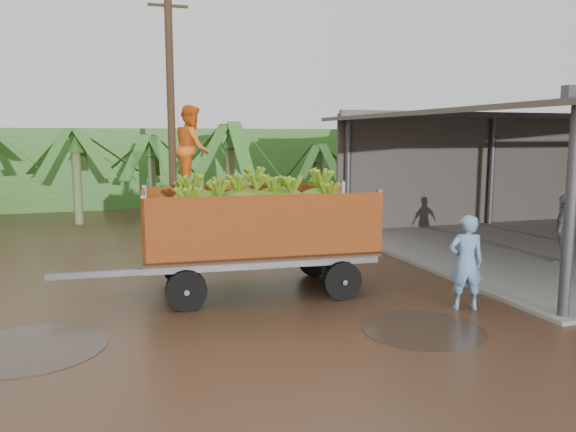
# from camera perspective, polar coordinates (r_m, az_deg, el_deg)

# --- Properties ---
(ground) EXTENTS (100.00, 100.00, 0.00)m
(ground) POSITION_cam_1_polar(r_m,az_deg,el_deg) (12.07, -6.06, -7.61)
(ground) COLOR black
(ground) RESTS_ON ground
(hedge_north) EXTENTS (22.00, 3.00, 3.60)m
(hedge_north) POSITION_cam_1_polar(r_m,az_deg,el_deg) (27.41, -17.39, 4.71)
(hedge_north) COLOR #2D661E
(hedge_north) RESTS_ON ground
(banana_trailer) EXTENTS (6.56, 2.61, 3.88)m
(banana_trailer) POSITION_cam_1_polar(r_m,az_deg,el_deg) (11.72, -3.35, -0.91)
(banana_trailer) COLOR #BC511A
(banana_trailer) RESTS_ON ground
(man_blue) EXTENTS (0.76, 0.61, 1.81)m
(man_blue) POSITION_cam_1_polar(r_m,az_deg,el_deg) (11.13, 17.64, -4.50)
(man_blue) COLOR #668FBB
(man_blue) RESTS_ON ground
(man_grey) EXTENTS (1.14, 0.94, 1.82)m
(man_grey) POSITION_cam_1_polar(r_m,az_deg,el_deg) (15.84, 26.23, -1.27)
(man_grey) COLOR slate
(man_grey) RESTS_ON ground
(utility_pole) EXTENTS (1.20, 0.24, 7.75)m
(utility_pole) POSITION_cam_1_polar(r_m,az_deg,el_deg) (18.04, -11.79, 10.08)
(utility_pole) COLOR #47301E
(utility_pole) RESTS_ON ground
(banana_plants) EXTENTS (24.54, 21.05, 4.18)m
(banana_plants) POSITION_cam_1_polar(r_m,az_deg,el_deg) (18.96, -25.07, 3.13)
(banana_plants) COLOR #2D661E
(banana_plants) RESTS_ON ground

